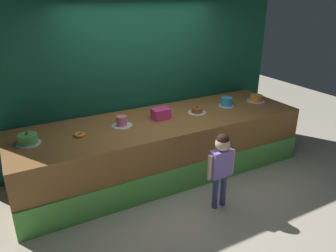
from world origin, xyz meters
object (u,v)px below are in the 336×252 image
at_px(cake_left, 122,122).
at_px(cake_far_right, 256,98).
at_px(child_figure, 221,161).
at_px(cake_far_left, 28,139).
at_px(donut, 79,135).
at_px(cake_right, 227,102).
at_px(pink_box, 161,114).
at_px(cake_center, 197,111).

relative_size(cake_left, cake_far_right, 0.90).
relative_size(child_figure, cake_far_right, 3.21).
height_order(child_figure, cake_far_left, child_figure).
height_order(child_figure, cake_far_right, child_figure).
relative_size(donut, cake_far_right, 0.45).
bearing_deg(cake_far_right, cake_left, 179.20).
xyz_separation_m(cake_far_left, cake_far_right, (3.70, -0.03, -0.01)).
bearing_deg(donut, cake_right, 1.69).
relative_size(pink_box, cake_left, 0.87).
xyz_separation_m(pink_box, cake_far_right, (1.85, -0.03, -0.03)).
xyz_separation_m(pink_box, donut, (-1.23, -0.06, -0.06)).
bearing_deg(cake_left, child_figure, -55.16).
bearing_deg(cake_far_right, cake_center, -179.33).
distance_m(cake_right, cake_far_right, 0.62).
xyz_separation_m(cake_far_left, cake_left, (1.23, 0.00, 0.00)).
bearing_deg(cake_far_left, cake_left, 0.10).
bearing_deg(cake_far_right, child_figure, -143.98).
bearing_deg(donut, cake_far_left, 173.55).
height_order(cake_center, cake_right, cake_right).
bearing_deg(cake_far_right, cake_right, 176.68).
distance_m(cake_left, cake_right, 1.85).
bearing_deg(cake_center, cake_far_right, 0.67).
xyz_separation_m(child_figure, cake_far_left, (-2.08, 1.21, 0.26)).
bearing_deg(donut, child_figure, -38.00).
xyz_separation_m(child_figure, cake_center, (0.39, 1.16, 0.24)).
bearing_deg(donut, pink_box, 3.01).
distance_m(donut, cake_left, 0.62).
relative_size(child_figure, donut, 7.20).
relative_size(pink_box, cake_center, 0.90).
bearing_deg(cake_far_left, cake_far_right, -0.50).
xyz_separation_m(donut, cake_center, (1.85, 0.02, 0.02)).
bearing_deg(cake_right, donut, -178.31).
height_order(cake_left, cake_right, cake_left).
bearing_deg(child_figure, cake_center, 71.55).
height_order(cake_far_left, cake_left, cake_far_left).
bearing_deg(cake_center, cake_left, 177.72).
height_order(pink_box, cake_left, pink_box).
bearing_deg(cake_center, child_figure, -108.45).
distance_m(child_figure, cake_center, 1.25).
xyz_separation_m(donut, cake_far_right, (3.08, 0.04, 0.03)).
relative_size(cake_left, cake_center, 1.03).
distance_m(cake_center, cake_right, 0.62).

